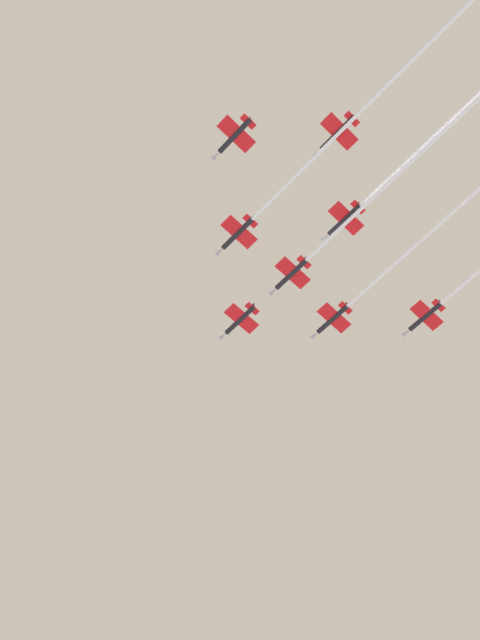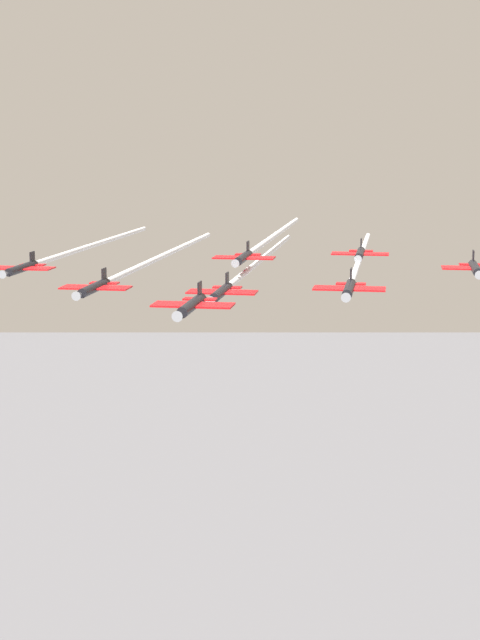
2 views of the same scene
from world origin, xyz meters
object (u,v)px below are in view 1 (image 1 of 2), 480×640
Objects in this scene: jet_port_inner at (315,156)px; jet_port_outer at (375,196)px; jet_port_trail at (429,140)px; jet_starboard_trail at (337,134)px; jet_starboard_outer at (234,137)px; jet_starboard_inner at (415,246)px; jet_lead at (239,321)px.

jet_port_outer is at bearing -10.93° from jet_port_inner.
jet_port_trail is 6.51× the size of jet_starboard_trail.
jet_starboard_outer reaches higher than jet_port_inner.
jet_starboard_outer is at bearing 167.39° from jet_starboard_inner.
jet_lead reaches higher than jet_starboard_inner.
jet_port_trail is (-16.77, 18.61, 1.29)m from jet_port_inner.
jet_lead is 45.10m from jet_starboard_inner.
jet_port_trail reaches higher than jet_starboard_trail.
jet_starboard_inner is 1.02× the size of jet_port_trail.
jet_port_inner is at bearing 169.07° from jet_port_outer.
jet_port_trail is (14.88, 18.88, 1.91)m from jet_starboard_inner.
jet_port_outer is (15.70, 2.53, -0.42)m from jet_starboard_inner.
jet_port_inner is at bearing 129.14° from jet_port_trail.
jet_port_outer is 16.54m from jet_port_trail.
jet_starboard_outer is at bearing 135.00° from jet_starboard_trail.
jet_starboard_inner is at bearing 9.34° from jet_starboard_trail.
jet_port_outer is at bearing -21.32° from jet_starboard_outer.
jet_port_trail reaches higher than jet_lead.
jet_port_inner reaches higher than jet_port_outer.
jet_port_inner reaches higher than jet_starboard_inner.
jet_port_trail reaches higher than jet_starboard_inner.
jet_lead is 44.73m from jet_starboard_outer.
jet_starboard_outer is 0.15× the size of jet_port_trail.
jet_port_trail is at bearing -90.00° from jet_port_outer.
jet_lead reaches higher than jet_port_inner.
jet_starboard_inner is 15.91m from jet_port_outer.
jet_port_trail is (-33.03, 27.08, 0.46)m from jet_starboard_outer.
jet_lead is 43.86m from jet_port_inner.
jet_starboard_outer is 1.00× the size of jet_starboard_trail.
jet_port_outer is at bearing 90.00° from jet_port_trail.
jet_lead is 50.00m from jet_starboard_trail.
jet_port_trail is at bearing -90.00° from jet_lead.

